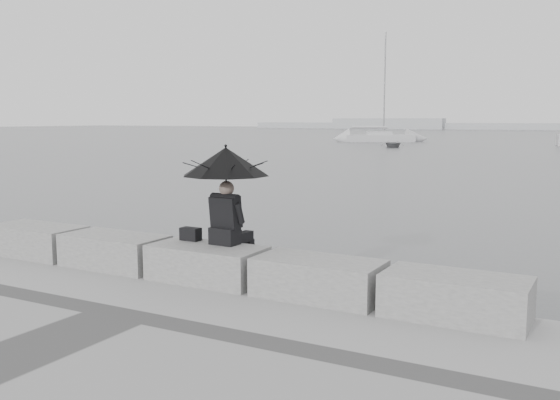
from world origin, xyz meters
The scene contains 11 objects.
ground centered at (0.00, 0.00, 0.00)m, with size 360.00×360.00×0.00m, color #4C4E51.
stone_block_far_left centered at (-3.40, -0.45, 0.75)m, with size 1.60×0.80×0.50m, color slate.
stone_block_left centered at (-1.70, -0.45, 0.75)m, with size 1.60×0.80×0.50m, color slate.
stone_block_centre centered at (0.00, -0.45, 0.75)m, with size 1.60×0.80×0.50m, color slate.
stone_block_right centered at (1.70, -0.45, 0.75)m, with size 1.60×0.80×0.50m, color slate.
stone_block_far_right centered at (3.40, -0.45, 0.75)m, with size 1.60×0.80×0.50m, color slate.
seated_person centered at (0.16, -0.20, 2.01)m, with size 1.22×1.22×1.39m.
bag centered at (-0.44, -0.24, 1.09)m, with size 0.29×0.16×0.18m, color black.
distant_landmass centered at (-8.14, 154.51, 0.90)m, with size 180.00×8.00×2.80m.
sailboat_left centered at (-20.60, 63.94, 0.52)m, with size 8.26×6.17×12.90m.
dinghy centered at (-14.48, 50.72, 0.28)m, with size 3.29×1.39×0.56m, color slate.
Camera 1 is at (4.93, -7.35, 2.74)m, focal length 40.00 mm.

